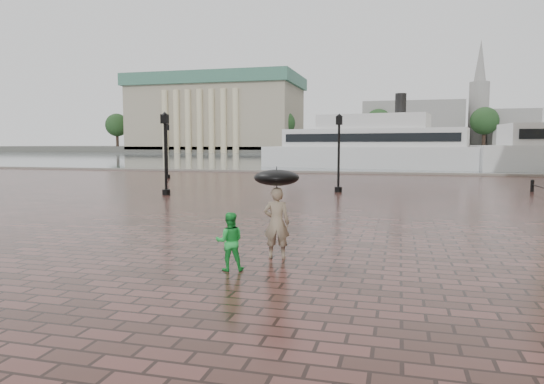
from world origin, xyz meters
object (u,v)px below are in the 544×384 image
(street_lamps, at_px, (218,151))
(adult_pedestrian, at_px, (277,223))
(ferry_near, at_px, (373,146))
(child_pedestrian, at_px, (230,241))

(street_lamps, bearing_deg, adult_pedestrian, -64.90)
(ferry_near, bearing_deg, street_lamps, -96.39)
(ferry_near, bearing_deg, adult_pedestrian, -79.70)
(adult_pedestrian, height_order, child_pedestrian, adult_pedestrian)
(adult_pedestrian, bearing_deg, ferry_near, -98.71)
(child_pedestrian, bearing_deg, street_lamps, -87.47)
(child_pedestrian, bearing_deg, ferry_near, -109.86)
(street_lamps, xyz_separation_m, child_pedestrian, (7.83, -19.63, -1.68))
(street_lamps, bearing_deg, child_pedestrian, -68.26)
(adult_pedestrian, distance_m, child_pedestrian, 1.57)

